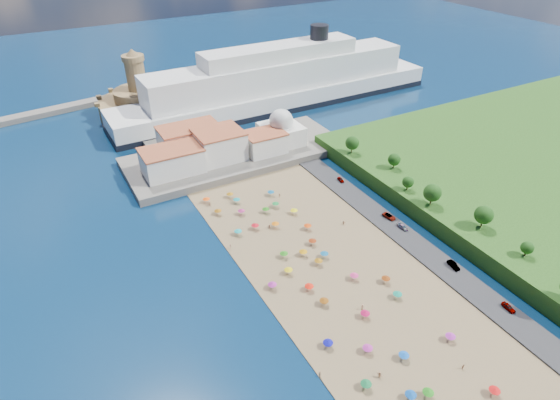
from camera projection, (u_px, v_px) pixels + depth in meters
ground at (309, 267)px, 136.35m from camera, size 700.00×700.00×0.00m
terrace at (237, 154)px, 193.31m from camera, size 90.00×36.00×3.00m
jetty at (160, 135)px, 210.26m from camera, size 18.00×70.00×2.40m
waterfront_buildings at (205, 147)px, 185.02m from camera, size 57.00×29.00×11.00m
domed_building at (281, 130)px, 195.93m from camera, size 16.00×16.00×15.00m
fortress at (140, 102)px, 229.36m from camera, size 40.00×40.00×32.40m
cruise_ship at (280, 84)px, 237.27m from camera, size 173.61×27.47×37.92m
beach_parasols at (321, 276)px, 129.84m from camera, size 31.59×115.26×2.20m
beachgoers at (308, 272)px, 132.91m from camera, size 39.80×102.29×1.85m
parked_cars at (414, 235)px, 147.13m from camera, size 2.92×78.92×1.44m
hillside_trees at (451, 203)px, 146.68m from camera, size 12.10×110.57×7.47m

